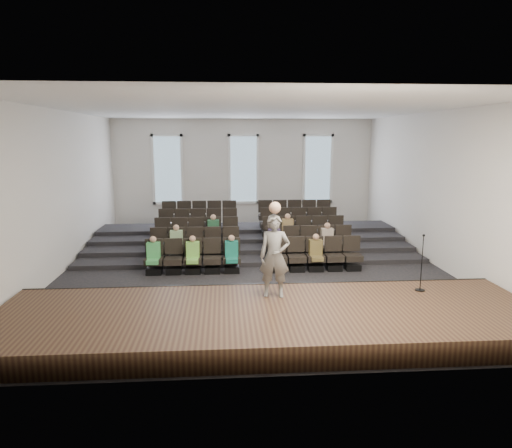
{
  "coord_description": "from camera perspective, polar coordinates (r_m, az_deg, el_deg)",
  "views": [
    {
      "loc": [
        -0.96,
        -14.37,
        4.16
      ],
      "look_at": [
        0.12,
        0.5,
        1.32
      ],
      "focal_mm": 32.0,
      "sensor_mm": 36.0,
      "label": 1
    }
  ],
  "objects": [
    {
      "name": "ceiling",
      "position": [
        14.43,
        -0.32,
        14.15
      ],
      "size": [
        12.0,
        14.0,
        0.02
      ],
      "primitive_type": "cube",
      "color": "white",
      "rests_on": "ground"
    },
    {
      "name": "mic_stand",
      "position": [
        11.77,
        19.93,
        -5.89
      ],
      "size": [
        0.23,
        0.23,
        1.4
      ],
      "color": "black",
      "rests_on": "stage"
    },
    {
      "name": "ground",
      "position": [
        14.99,
        -0.3,
        -5.33
      ],
      "size": [
        14.0,
        14.0,
        0.0
      ],
      "primitive_type": "plane",
      "color": "black",
      "rests_on": "ground"
    },
    {
      "name": "risers",
      "position": [
        18.01,
        -0.98,
        -1.94
      ],
      "size": [
        11.8,
        4.8,
        0.6
      ],
      "color": "black",
      "rests_on": "ground"
    },
    {
      "name": "stage",
      "position": [
        10.11,
        1.68,
        -11.99
      ],
      "size": [
        11.8,
        3.6,
        0.5
      ],
      "primitive_type": "cube",
      "color": "#48331F",
      "rests_on": "ground"
    },
    {
      "name": "stage_lip",
      "position": [
        11.75,
        0.8,
        -8.66
      ],
      "size": [
        11.8,
        0.06,
        0.52
      ],
      "primitive_type": "cube",
      "color": "black",
      "rests_on": "ground"
    },
    {
      "name": "windows",
      "position": [
        21.39,
        -1.57,
        6.86
      ],
      "size": [
        8.44,
        0.1,
        3.24
      ],
      "color": "white",
      "rests_on": "wall_back"
    },
    {
      "name": "audience",
      "position": [
        14.98,
        -1.69,
        -2.2
      ],
      "size": [
        6.05,
        2.64,
        1.1
      ],
      "color": "#79C24D",
      "rests_on": "seating_rows"
    },
    {
      "name": "wall_back",
      "position": [
        21.48,
        -1.57,
        6.34
      ],
      "size": [
        12.0,
        0.04,
        5.0
      ],
      "primitive_type": "cube",
      "color": "silver",
      "rests_on": "ground"
    },
    {
      "name": "wall_front",
      "position": [
        7.6,
        3.23,
        -1.86
      ],
      "size": [
        12.0,
        0.04,
        5.0
      ],
      "primitive_type": "cube",
      "color": "silver",
      "rests_on": "ground"
    },
    {
      "name": "wall_left",
      "position": [
        15.32,
        -23.44,
        3.67
      ],
      "size": [
        0.04,
        14.0,
        5.0
      ],
      "primitive_type": "cube",
      "color": "silver",
      "rests_on": "ground"
    },
    {
      "name": "speaker",
      "position": [
        10.56,
        2.33,
        -4.03
      ],
      "size": [
        0.76,
        0.55,
        1.93
      ],
      "primitive_type": "imported",
      "rotation": [
        0.0,
        0.0,
        -0.14
      ],
      "color": "slate",
      "rests_on": "stage"
    },
    {
      "name": "seating_rows",
      "position": [
        16.31,
        -0.67,
        -1.54
      ],
      "size": [
        6.8,
        4.7,
        1.67
      ],
      "color": "black",
      "rests_on": "ground"
    },
    {
      "name": "wall_right",
      "position": [
        16.06,
        21.71,
        4.08
      ],
      "size": [
        0.04,
        14.0,
        5.0
      ],
      "primitive_type": "cube",
      "color": "silver",
      "rests_on": "ground"
    }
  ]
}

